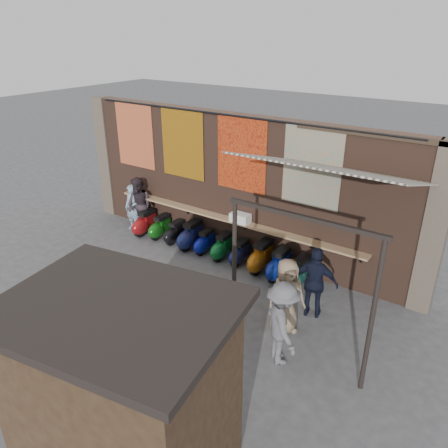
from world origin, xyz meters
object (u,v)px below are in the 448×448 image
(scooter_stool_2, at_px, (175,232))
(scooter_stool_8, at_px, (279,265))
(market_stall, at_px, (126,399))
(scooter_stool_1, at_px, (161,227))
(scooter_stool_3, at_px, (191,235))
(diner_right, at_px, (139,206))
(scooter_stool_4, at_px, (205,242))
(scooter_stool_9, at_px, (300,272))
(shopper_grey, at_px, (282,323))
(diner_left, at_px, (132,208))
(scooter_stool_5, at_px, (223,247))
(shopper_navy, at_px, (315,283))
(scooter_stool_6, at_px, (240,253))
(scooter_stool_7, at_px, (261,257))
(scooter_stool_0, at_px, (145,223))
(shelf_box, at_px, (240,218))
(shopper_tan, at_px, (286,296))

(scooter_stool_2, distance_m, scooter_stool_8, 3.60)
(market_stall, bearing_deg, scooter_stool_1, 119.95)
(scooter_stool_3, relative_size, diner_right, 0.48)
(scooter_stool_2, bearing_deg, scooter_stool_8, -1.16)
(diner_right, bearing_deg, scooter_stool_2, 4.56)
(scooter_stool_4, bearing_deg, scooter_stool_9, -1.11)
(scooter_stool_1, distance_m, shopper_grey, 6.37)
(scooter_stool_4, height_order, diner_left, diner_left)
(scooter_stool_5, height_order, diner_left, diner_left)
(scooter_stool_2, height_order, shopper_navy, shopper_navy)
(scooter_stool_8, xyz_separation_m, diner_left, (-5.34, 0.04, 0.35))
(scooter_stool_6, bearing_deg, shopper_navy, -22.02)
(scooter_stool_3, relative_size, diner_left, 0.57)
(shopper_grey, bearing_deg, scooter_stool_5, 3.31)
(scooter_stool_8, relative_size, diner_right, 0.47)
(scooter_stool_3, bearing_deg, scooter_stool_9, -0.74)
(scooter_stool_4, height_order, diner_right, diner_right)
(scooter_stool_8, distance_m, market_stall, 6.22)
(scooter_stool_7, xyz_separation_m, market_stall, (1.38, -6.16, 1.00))
(market_stall, bearing_deg, scooter_stool_3, 112.43)
(scooter_stool_1, distance_m, scooter_stool_3, 1.23)
(diner_right, bearing_deg, scooter_stool_9, 3.08)
(scooter_stool_3, bearing_deg, diner_right, -179.48)
(scooter_stool_4, bearing_deg, shopper_navy, -15.45)
(scooter_stool_0, height_order, diner_right, diner_right)
(scooter_stool_7, relative_size, scooter_stool_9, 1.09)
(scooter_stool_4, distance_m, diner_right, 2.62)
(scooter_stool_4, xyz_separation_m, market_stall, (3.25, -6.16, 1.08))
(scooter_stool_1, relative_size, market_stall, 0.27)
(scooter_stool_7, height_order, diner_right, diner_right)
(shelf_box, xyz_separation_m, shopper_tan, (2.54, -2.18, -0.39))
(scooter_stool_3, relative_size, scooter_stool_5, 1.11)
(scooter_stool_4, xyz_separation_m, shopper_navy, (3.86, -1.07, 0.52))
(scooter_stool_0, relative_size, scooter_stool_3, 0.94)
(scooter_stool_2, relative_size, scooter_stool_7, 0.80)
(scooter_stool_7, height_order, shopper_tan, shopper_tan)
(shopper_navy, height_order, shopper_grey, shopper_grey)
(scooter_stool_1, bearing_deg, scooter_stool_0, -171.21)
(shopper_navy, bearing_deg, scooter_stool_9, -65.68)
(diner_right, distance_m, shopper_navy, 6.50)
(scooter_stool_5, distance_m, shopper_tan, 3.53)
(scooter_stool_3, height_order, scooter_stool_9, scooter_stool_3)
(scooter_stool_3, height_order, diner_right, diner_right)
(scooter_stool_6, relative_size, shopper_navy, 0.42)
(shelf_box, relative_size, diner_right, 0.30)
(scooter_stool_7, bearing_deg, scooter_stool_8, -7.88)
(scooter_stool_3, height_order, diner_left, diner_left)
(scooter_stool_2, xyz_separation_m, scooter_stool_3, (0.63, -0.01, 0.07))
(shopper_navy, bearing_deg, scooter_stool_8, -49.73)
(scooter_stool_5, bearing_deg, scooter_stool_6, 0.99)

